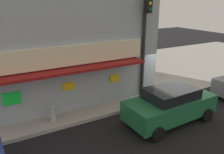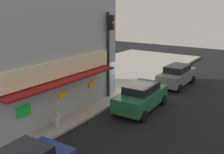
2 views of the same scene
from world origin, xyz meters
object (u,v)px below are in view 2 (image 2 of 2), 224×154
object	(u,v)px
fire_hydrant	(57,119)
parked_car_grey	(177,75)
parked_car_green	(141,96)
potted_plant_by_doorway	(55,105)
traffic_light	(109,45)
pedestrian	(73,89)
trash_can	(1,128)

from	to	relation	value
fire_hydrant	parked_car_grey	size ratio (longest dim) A/B	0.18
parked_car_green	potted_plant_by_doorway	bearing A→B (deg)	137.91
traffic_light	parked_car_green	bearing A→B (deg)	-99.33
parked_car_green	traffic_light	bearing A→B (deg)	80.67
pedestrian	traffic_light	bearing A→B (deg)	-24.09
traffic_light	parked_car_grey	world-z (taller)	traffic_light
fire_hydrant	trash_can	distance (m)	2.68
traffic_light	pedestrian	xyz separation A→B (m)	(-2.52, 1.13, -2.67)
traffic_light	pedestrian	bearing A→B (deg)	155.91
fire_hydrant	parked_car_green	world-z (taller)	parked_car_green
fire_hydrant	parked_car_green	distance (m)	5.43
trash_can	parked_car_green	distance (m)	8.10
fire_hydrant	potted_plant_by_doorway	xyz separation A→B (m)	(0.97, 1.15, 0.23)
trash_can	parked_car_grey	size ratio (longest dim) A/B	0.17
parked_car_green	parked_car_grey	world-z (taller)	parked_car_grey
pedestrian	parked_car_green	world-z (taller)	pedestrian
traffic_light	potted_plant_by_doorway	world-z (taller)	traffic_light
fire_hydrant	trash_can	bearing A→B (deg)	145.75
fire_hydrant	potted_plant_by_doorway	bearing A→B (deg)	49.92
potted_plant_by_doorway	pedestrian	bearing A→B (deg)	10.62
pedestrian	parked_car_green	size ratio (longest dim) A/B	0.42
fire_hydrant	parked_car_grey	distance (m)	11.34
pedestrian	potted_plant_by_doorway	bearing A→B (deg)	-169.38
traffic_light	parked_car_grey	xyz separation A→B (m)	(5.75, -2.78, -2.97)
fire_hydrant	pedestrian	size ratio (longest dim) A/B	0.43
parked_car_green	parked_car_grey	bearing A→B (deg)	-0.33
fire_hydrant	potted_plant_by_doorway	size ratio (longest dim) A/B	0.76
trash_can	potted_plant_by_doorway	distance (m)	3.21
traffic_light	fire_hydrant	xyz separation A→B (m)	(-5.32, -0.37, -3.30)
traffic_light	parked_car_green	size ratio (longest dim) A/B	1.31
pedestrian	trash_can	bearing A→B (deg)	179.80
pedestrian	parked_car_green	xyz separation A→B (m)	(2.07, -3.88, -0.32)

